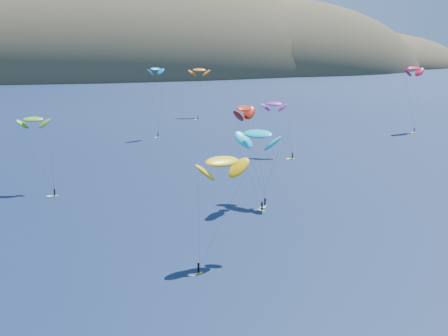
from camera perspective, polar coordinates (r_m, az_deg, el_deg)
The scene contains 9 objects.
island at distance 607.53m, azimuth -9.74°, elevation 7.79°, with size 730.00×300.00×210.00m.
kitesurfer_2 at distance 100.23m, azimuth -0.16°, elevation 0.59°, with size 11.53×10.78×18.62m.
kitesurfer_3 at distance 151.04m, azimuth -17.04°, elevation 4.26°, with size 8.06×10.08×18.50m.
kitesurfer_4 at distance 219.81m, azimuth -6.27°, elevation 8.97°, with size 7.31×6.12×25.48m.
kitesurfer_5 at distance 134.30m, azimuth 3.11°, elevation 3.12°, with size 10.66×14.63×17.93m.
kitesurfer_6 at distance 186.53m, azimuth 4.62°, elevation 5.86°, with size 7.93×11.35×17.38m.
kitesurfer_8 at distance 242.84m, azimuth 16.98°, elevation 8.71°, with size 10.67×9.52×25.77m.
kitesurfer_9 at distance 131.98m, azimuth 1.85°, elevation 5.45°, with size 8.35×9.18×22.89m.
kitesurfer_11 at distance 272.95m, azimuth -2.28°, elevation 8.95°, with size 9.36×14.88×22.49m.
Camera 1 is at (-18.82, -40.53, 36.51)m, focal length 50.00 mm.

